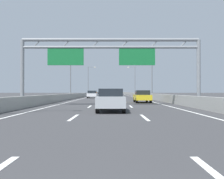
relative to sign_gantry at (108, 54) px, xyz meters
The scene contains 50 objects.
ground_plane 76.98m from the sign_gantry, 89.85° to the left, with size 260.00×260.00×0.00m, color #38383A.
lane_dash_left_1 11.82m from the sign_gantry, 98.55° to the right, with size 0.16×3.00×0.01m, color white.
lane_dash_left_2 5.36m from the sign_gantry, 133.88° to the right, with size 0.16×3.00×0.01m, color white.
lane_dash_left_3 8.93m from the sign_gantry, 102.35° to the left, with size 0.16×3.00×0.01m, color white.
lane_dash_left_4 17.11m from the sign_gantry, 95.61° to the left, with size 0.16×3.00×0.01m, color white.
lane_dash_left_5 25.84m from the sign_gantry, 93.63° to the left, with size 0.16×3.00×0.01m, color white.
lane_dash_left_6 34.71m from the sign_gantry, 92.68° to the left, with size 0.16×3.00×0.01m, color white.
lane_dash_left_7 43.63m from the sign_gantry, 92.12° to the left, with size 0.16×3.00×0.01m, color white.
lane_dash_left_8 52.58m from the sign_gantry, 91.76° to the left, with size 0.16×3.00×0.01m, color white.
lane_dash_left_9 61.54m from the sign_gantry, 91.50° to the left, with size 0.16×3.00×0.01m, color white.
lane_dash_left_10 70.51m from the sign_gantry, 91.31° to the left, with size 0.16×3.00×0.01m, color white.
lane_dash_left_11 79.49m from the sign_gantry, 91.16° to the left, with size 0.16×3.00×0.01m, color white.
lane_dash_left_12 88.48m from the sign_gantry, 91.04° to the left, with size 0.16×3.00×0.01m, color white.
lane_dash_left_13 97.46m from the sign_gantry, 90.94° to the left, with size 0.16×3.00×0.01m, color white.
lane_dash_left_14 106.45m from the sign_gantry, 90.86° to the left, with size 0.16×3.00×0.01m, color white.
lane_dash_left_15 115.44m from the sign_gantry, 90.80° to the left, with size 0.16×3.00×0.01m, color white.
lane_dash_left_16 124.44m from the sign_gantry, 90.74° to the left, with size 0.16×3.00×0.01m, color white.
lane_dash_left_17 133.43m from the sign_gantry, 90.69° to the left, with size 0.16×3.00×0.01m, color white.
lane_dash_right_1 11.88m from the sign_gantry, 79.41° to the right, with size 0.16×3.00×0.01m, color white.
lane_dash_right_2 5.49m from the sign_gantry, 39.91° to the right, with size 0.16×3.00×0.01m, color white.
lane_dash_right_3 9.00m from the sign_gantry, 74.78° to the left, with size 0.16×3.00×0.01m, color white.
lane_dash_right_4 17.15m from the sign_gantry, 83.03° to the left, with size 0.16×3.00×0.01m, color white.
lane_dash_right_5 25.86m from the sign_gantry, 85.50° to the left, with size 0.16×3.00×0.01m, color white.
lane_dash_right_6 34.73m from the sign_gantry, 86.67° to the left, with size 0.16×3.00×0.01m, color white.
lane_dash_right_7 43.65m from the sign_gantry, 87.36° to the left, with size 0.16×3.00×0.01m, color white.
lane_dash_right_8 52.59m from the sign_gantry, 87.82° to the left, with size 0.16×3.00×0.01m, color white.
lane_dash_right_9 61.55m from the sign_gantry, 88.14° to the left, with size 0.16×3.00×0.01m, color white.
lane_dash_right_10 70.52m from the sign_gantry, 88.38° to the left, with size 0.16×3.00×0.01m, color white.
lane_dash_right_11 79.50m from the sign_gantry, 88.56° to the left, with size 0.16×3.00×0.01m, color white.
lane_dash_right_12 88.49m from the sign_gantry, 88.71° to the left, with size 0.16×3.00×0.01m, color white.
lane_dash_right_13 97.47m from the sign_gantry, 88.83° to the left, with size 0.16×3.00×0.01m, color white.
lane_dash_right_14 106.46m from the sign_gantry, 88.93° to the left, with size 0.16×3.00×0.01m, color white.
lane_dash_right_15 115.45m from the sign_gantry, 89.01° to the left, with size 0.16×3.00×0.01m, color white.
lane_dash_right_16 124.44m from the sign_gantry, 89.08° to the left, with size 0.16×3.00×0.01m, color white.
lane_dash_right_17 133.43m from the sign_gantry, 89.14° to the left, with size 0.16×3.00×0.01m, color white.
edge_line_left 65.21m from the sign_gantry, 94.46° to the left, with size 0.16×176.00×0.01m, color white.
edge_line_right 65.24m from the sign_gantry, 85.20° to the left, with size 0.16×176.00×0.01m, color white.
barrier_left 87.20m from the sign_gantry, 94.42° to the left, with size 0.45×220.00×0.95m.
barrier_right 87.23m from the sign_gantry, 85.33° to the left, with size 0.45×220.00×0.95m.
sign_gantry is the anchor object (origin of this frame).
streetlamp_left_mid 24.33m from the sign_gantry, 107.39° to the left, with size 2.58×0.28×9.50m.
streetlamp_right_mid 24.45m from the sign_gantry, 71.74° to the left, with size 2.58×0.28×9.50m.
streetlamp_left_far 57.98m from the sign_gantry, 97.20° to the left, with size 2.58×0.28×9.50m.
streetlamp_right_far 58.03m from the sign_gantry, 82.41° to the left, with size 2.58×0.28×9.50m.
white_car 27.08m from the sign_gantry, 97.79° to the left, with size 1.90×4.53×1.48m.
red_car 90.94m from the sign_gantry, 92.02° to the left, with size 1.72×4.69×1.41m.
yellow_car 8.30m from the sign_gantry, 57.02° to the left, with size 1.80×4.13×1.46m.
silver_car 7.70m from the sign_gantry, 87.73° to the right, with size 1.80×4.50×1.51m.
blue_car 92.29m from the sign_gantry, 87.60° to the left, with size 1.72×4.18×1.42m.
orange_car 75.08m from the sign_gantry, 90.02° to the left, with size 1.86×4.50×1.46m.
Camera 1 is at (0.15, 0.02, 1.33)m, focal length 39.44 mm.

